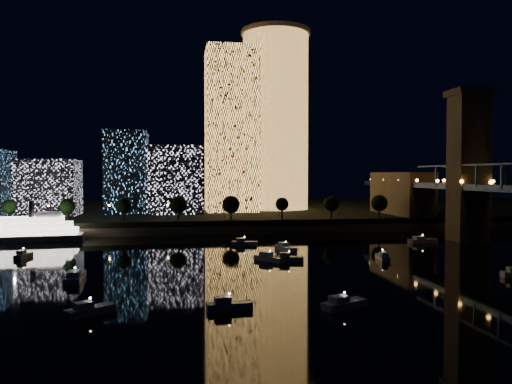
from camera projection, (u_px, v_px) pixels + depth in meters
ground at (322, 278)px, 106.20m from camera, size 520.00×520.00×0.00m
far_bank at (235, 211)px, 264.01m from camera, size 420.00×160.00×5.00m
seawall at (259, 229)px, 187.07m from camera, size 420.00×6.00×3.00m
tower_cylindrical at (276, 120)px, 245.70m from camera, size 34.00×34.00×87.26m
tower_rectangular at (231, 130)px, 231.62m from camera, size 23.59×23.59×75.05m
midrise_blocks at (95, 180)px, 214.95m from camera, size 99.30×33.87×36.17m
riverboat at (7, 231)px, 162.32m from camera, size 46.86×13.81×13.91m
motorboats at (297, 262)px, 120.23m from camera, size 136.14×80.46×2.78m
esplanade_trees at (187, 205)px, 188.49m from camera, size 166.60×6.85×8.93m
street_lamps at (168, 208)px, 193.29m from camera, size 132.70×0.70×5.65m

